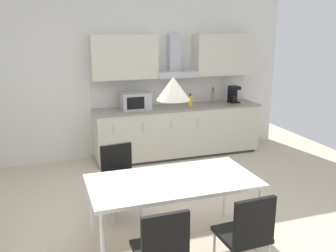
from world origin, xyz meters
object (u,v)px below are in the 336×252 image
object	(u,v)px
bottle_yellow	(190,101)
chair_near_right	(247,231)
coffee_maker	(233,94)
dining_table	(173,183)
bottle_brown	(213,97)
chair_near_left	(162,247)
microwave	(136,101)
pendant_lamp	(173,89)
chair_far_left	(119,173)

from	to	relation	value
bottle_yellow	chair_near_right	world-z (taller)	bottle_yellow
chair_near_right	bottle_yellow	bearing A→B (deg)	75.99
coffee_maker	dining_table	bearing A→B (deg)	-128.14
bottle_yellow	dining_table	bearing A→B (deg)	-115.30
bottle_brown	chair_near_left	size ratio (longest dim) A/B	0.33
coffee_maker	bottle_yellow	distance (m)	0.87
microwave	chair_near_right	distance (m)	3.50
chair_near_right	coffee_maker	bearing A→B (deg)	63.75
bottle_yellow	coffee_maker	bearing A→B (deg)	3.84
microwave	bottle_yellow	xyz separation A→B (m)	(0.96, -0.03, -0.04)
bottle_brown	pendant_lamp	world-z (taller)	pendant_lamp
dining_table	chair_far_left	distance (m)	0.91
bottle_brown	chair_far_left	xyz separation A→B (m)	(-2.09, -1.88, -0.48)
coffee_maker	chair_near_right	bearing A→B (deg)	-116.25
microwave	chair_far_left	distance (m)	2.02
chair_near_right	bottle_brown	bearing A→B (deg)	69.35
coffee_maker	chair_near_right	world-z (taller)	coffee_maker
bottle_brown	chair_near_left	xyz separation A→B (m)	(-2.08, -3.51, -0.48)
bottle_yellow	bottle_brown	bearing A→B (deg)	8.77
bottle_yellow	microwave	bearing A→B (deg)	178.11
dining_table	pendant_lamp	distance (m)	0.96
microwave	dining_table	world-z (taller)	microwave
microwave	bottle_brown	distance (m)	1.43
bottle_yellow	chair_near_left	world-z (taller)	bottle_yellow
microwave	dining_table	distance (m)	2.69
pendant_lamp	bottle_yellow	bearing A→B (deg)	64.70
coffee_maker	chair_far_left	distance (m)	3.16
bottle_yellow	chair_near_left	distance (m)	3.82
coffee_maker	chair_near_left	distance (m)	4.32
pendant_lamp	coffee_maker	bearing A→B (deg)	51.86
coffee_maker	bottle_yellow	bearing A→B (deg)	-176.16
bottle_yellow	chair_near_right	size ratio (longest dim) A/B	0.26
bottle_yellow	chair_near_right	bearing A→B (deg)	-104.01
pendant_lamp	chair_far_left	bearing A→B (deg)	115.60
pendant_lamp	chair_near_left	bearing A→B (deg)	-115.05
coffee_maker	chair_near_left	bearing A→B (deg)	-125.43
chair_near_left	pendant_lamp	size ratio (longest dim) A/B	2.72
microwave	chair_far_left	xyz separation A→B (m)	(-0.67, -1.84, -0.49)
microwave	dining_table	bearing A→B (deg)	-95.95
coffee_maker	bottle_yellow	world-z (taller)	coffee_maker
dining_table	pendant_lamp	size ratio (longest dim) A/B	5.27
bottle_brown	chair_near_right	bearing A→B (deg)	-110.65
dining_table	chair_near_left	bearing A→B (deg)	-115.05
chair_near_right	chair_near_left	distance (m)	0.76
chair_far_left	pendant_lamp	bearing A→B (deg)	-64.40
chair_near_right	chair_near_left	size ratio (longest dim) A/B	1.00
bottle_brown	coffee_maker	bearing A→B (deg)	-1.93
coffee_maker	chair_near_right	size ratio (longest dim) A/B	0.34
microwave	pendant_lamp	size ratio (longest dim) A/B	1.50
chair_near_right	microwave	bearing A→B (deg)	91.75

